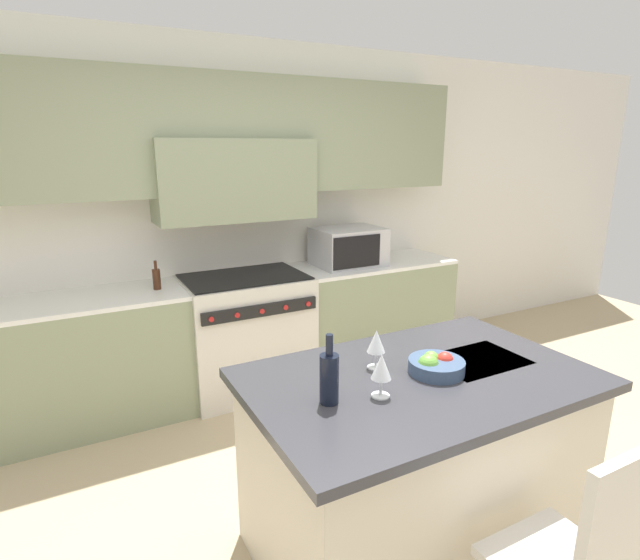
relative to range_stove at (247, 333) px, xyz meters
The scene contains 11 objects.
ground_plane 1.89m from the range_stove, 90.00° to the right, with size 10.00×10.00×0.00m, color tan.
back_cabinetry 1.17m from the range_stove, 90.00° to the left, with size 10.00×0.46×2.70m.
back_counter 0.02m from the range_stove, 90.00° to the left, with size 3.80×0.62×0.91m.
range_stove is the anchor object (origin of this frame).
microwave 1.12m from the range_stove, ahead, with size 0.56×0.44×0.32m.
kitchen_island 1.95m from the range_stove, 85.98° to the right, with size 1.55×0.98×0.91m.
wine_bottle 2.08m from the range_stove, 99.86° to the right, with size 0.08×0.08×0.29m.
wine_glass_near 2.11m from the range_stove, 93.77° to the right, with size 0.08×0.08×0.19m.
wine_glass_far 1.88m from the range_stove, 90.10° to the right, with size 0.08×0.08×0.19m.
fruit_bowl 2.03m from the range_stove, 83.87° to the right, with size 0.25×0.25×0.10m.
oil_bottle_on_counter 0.83m from the range_stove, behind, with size 0.05×0.05×0.21m.
Camera 1 is at (-1.21, -1.71, 1.90)m, focal length 28.00 mm.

